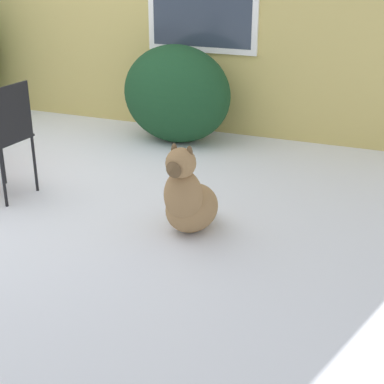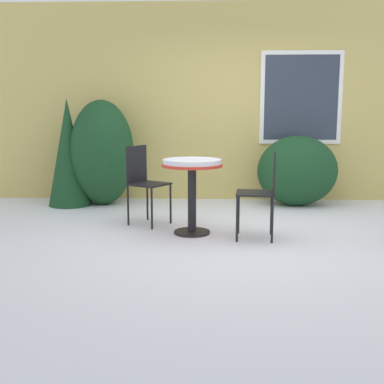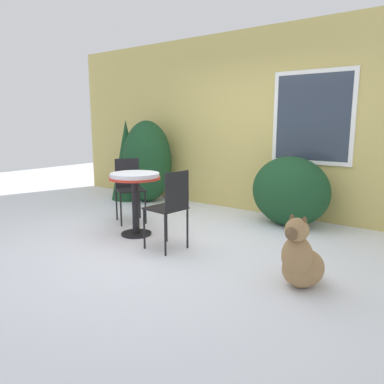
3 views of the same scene
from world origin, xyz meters
name	(u,v)px [view 1 (image 1 of 3)]	position (x,y,z in m)	size (l,w,h in m)	color
ground_plane	(0,188)	(0.00, 0.00, 0.00)	(16.00, 16.00, 0.00)	white
shrub_middle	(177,94)	(0.90, 1.71, 0.49)	(1.12, 0.73, 0.99)	#194223
patio_chair_far_side	(5,134)	(0.21, -0.10, 0.52)	(0.43, 0.43, 0.92)	black
dog	(188,200)	(1.78, -0.17, 0.25)	(0.39, 0.65, 0.68)	#937047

